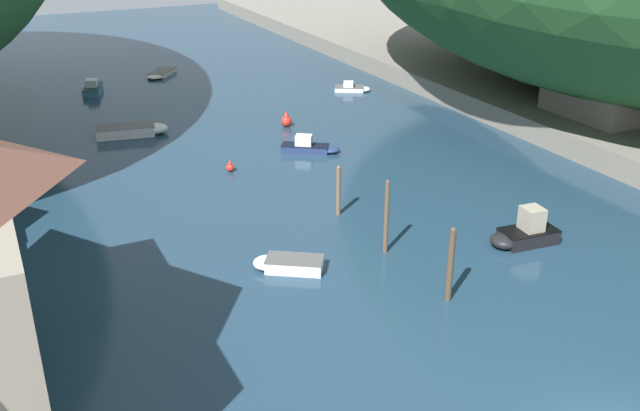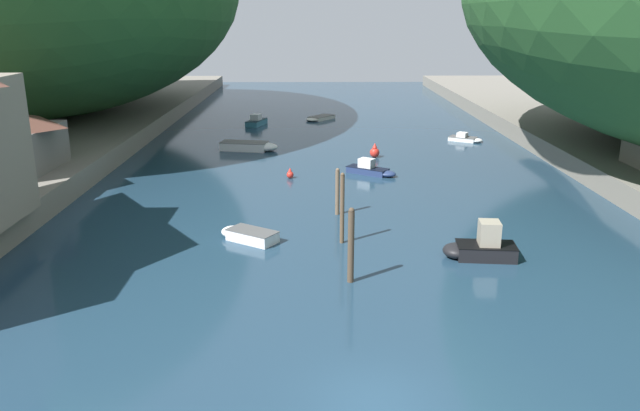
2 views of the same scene
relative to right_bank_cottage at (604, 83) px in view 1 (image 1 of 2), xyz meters
name	(u,v)px [view 1 (image 1 of 2)]	position (x,y,z in m)	size (l,w,h in m)	color
water_surface	(265,150)	(-21.88, 7.56, -3.83)	(130.00, 130.00, 0.00)	#1E384C
right_bank	(581,91)	(5.93, 7.56, -3.06)	(22.00, 120.00, 1.54)	slate
right_bank_cottage	(604,83)	(0.00, 0.00, 0.00)	(5.37, 7.37, 4.45)	gray
boat_moored_right	(134,130)	(-29.00, 14.47, -3.47)	(5.19, 2.59, 0.72)	white
boat_open_rowboat	(286,264)	(-27.16, -8.05, -3.54)	(3.37, 2.80, 0.59)	white
boat_navy_launch	(311,147)	(-19.36, 5.83, -3.49)	(3.81, 3.09, 1.12)	navy
boat_far_upstream	(353,88)	(-9.46, 18.32, -3.58)	(3.32, 2.72, 0.79)	white
boat_white_cruiser	(523,233)	(-15.74, -10.72, -3.28)	(3.57, 1.78, 1.85)	black
boat_cabin_cruiser	(160,74)	(-22.97, 30.88, -3.63)	(3.67, 4.14, 0.40)	silver
boat_small_dinghy	(93,87)	(-29.53, 27.78, -3.45)	(2.38, 4.22, 1.19)	teal
mooring_post_nearest	(450,264)	(-22.08, -13.44, -2.12)	(0.28, 0.28, 3.39)	#4C3D2D
mooring_post_second	(386,217)	(-22.23, -8.55, -1.97)	(0.22, 0.22, 3.70)	brown
mooring_post_middle	(338,190)	(-22.27, -3.75, -2.43)	(0.25, 0.25, 2.77)	brown
channel_buoy_near	(230,167)	(-25.31, 4.77, -3.53)	(0.51, 0.51, 0.76)	red
channel_buoy_far	(286,120)	(-18.60, 11.57, -3.36)	(0.80, 0.80, 1.20)	red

